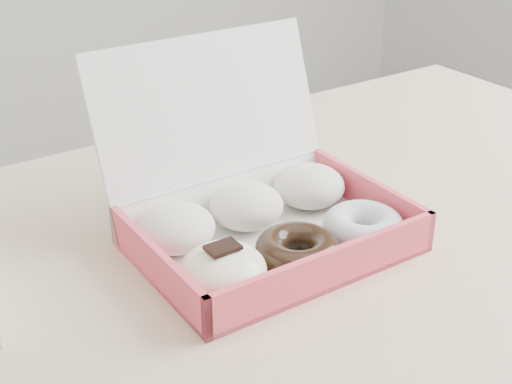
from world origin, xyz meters
TOP-DOWN VIEW (x-y plane):
  - table at (0.00, 0.00)m, footprint 1.20×0.80m
  - donut_box at (-0.03, 0.06)m, footprint 0.27×0.25m

SIDE VIEW (x-z plane):
  - table at x=0.00m, z-range 0.30..1.05m
  - donut_box at x=-0.03m, z-range 0.68..0.88m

